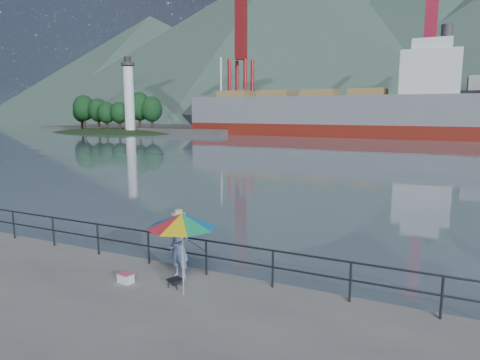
% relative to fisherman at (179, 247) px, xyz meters
% --- Properties ---
extents(harbor_water, '(500.00, 280.00, 0.00)m').
position_rel_fisherman_xyz_m(harbor_water, '(-2.48, 128.85, -0.90)').
color(harbor_water, slate).
rests_on(harbor_water, ground).
extents(far_dock, '(200.00, 40.00, 0.40)m').
position_rel_fisherman_xyz_m(far_dock, '(7.52, 91.85, -0.90)').
color(far_dock, '#514F4C').
rests_on(far_dock, ground).
extents(guardrail, '(22.00, 0.06, 1.03)m').
position_rel_fisherman_xyz_m(guardrail, '(-2.48, 0.55, -0.38)').
color(guardrail, '#2D3033').
rests_on(guardrail, ground).
extents(lighthouse_islet, '(48.00, 26.40, 19.20)m').
position_rel_fisherman_xyz_m(lighthouse_islet, '(-57.45, 60.85, -0.64)').
color(lighthouse_islet, '#263F1E').
rests_on(lighthouse_islet, ground).
extents(fisherman, '(0.73, 0.56, 1.80)m').
position_rel_fisherman_xyz_m(fisherman, '(0.00, 0.00, 0.00)').
color(fisherman, navy).
rests_on(fisherman, ground).
extents(beach_umbrella, '(1.84, 1.84, 2.11)m').
position_rel_fisherman_xyz_m(beach_umbrella, '(0.67, -0.86, 1.03)').
color(beach_umbrella, white).
rests_on(beach_umbrella, ground).
extents(folding_stool, '(0.44, 0.44, 0.23)m').
position_rel_fisherman_xyz_m(folding_stool, '(0.22, -0.55, -0.78)').
color(folding_stool, black).
rests_on(folding_stool, ground).
extents(cooler_bag, '(0.44, 0.32, 0.23)m').
position_rel_fisherman_xyz_m(cooler_bag, '(-1.17, -0.87, -0.79)').
color(cooler_bag, silver).
rests_on(cooler_bag, ground).
extents(fishing_rod, '(0.22, 1.81, 1.28)m').
position_rel_fisherman_xyz_m(fishing_rod, '(-0.20, 0.70, -0.90)').
color(fishing_rod, black).
rests_on(fishing_rod, ground).
extents(bulk_carrier, '(52.73, 9.13, 14.50)m').
position_rel_fisherman_xyz_m(bulk_carrier, '(-11.36, 69.15, 3.20)').
color(bulk_carrier, maroon).
rests_on(bulk_carrier, ground).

